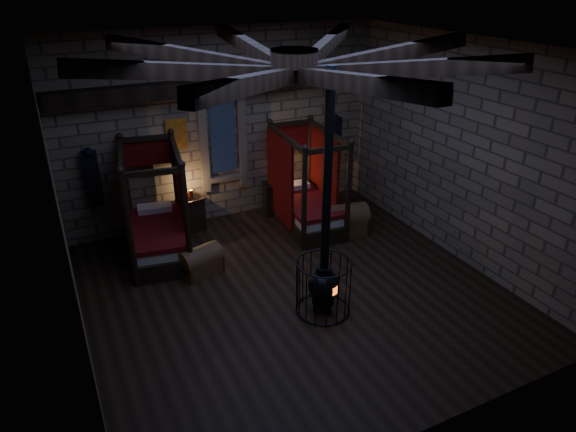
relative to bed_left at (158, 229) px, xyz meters
name	(u,v)px	position (x,y,z in m)	size (l,w,h in m)	color
room	(291,78)	(1.82, -2.30, 3.20)	(7.02, 7.02, 4.29)	black
bed_left	(158,229)	(0.00, 0.00, 0.00)	(1.43, 2.25, 2.20)	black
bed_right	(305,203)	(3.24, -0.15, -0.01)	(1.25, 2.14, 2.15)	black
trunk_left	(201,262)	(0.52, -1.10, -0.29)	(0.86, 0.67, 0.56)	brown
trunk_right	(345,220)	(3.82, -0.90, -0.24)	(1.03, 0.75, 0.69)	brown
nightstand_left	(192,213)	(0.92, 0.74, -0.15)	(0.55, 0.54, 0.94)	black
nightstand_right	(274,198)	(2.85, 0.68, -0.15)	(0.56, 0.54, 0.83)	black
stove	(324,281)	(2.00, -3.14, 0.05)	(0.92, 0.92, 4.05)	black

